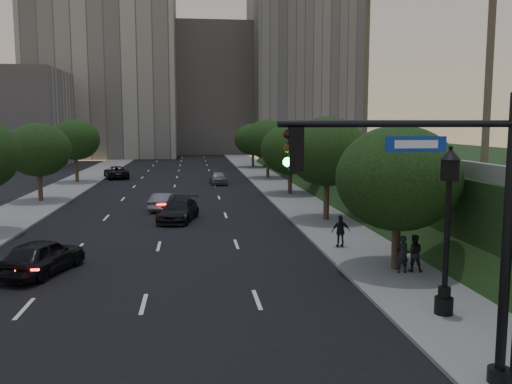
{
  "coord_description": "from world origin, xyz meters",
  "views": [
    {
      "loc": [
        1.75,
        -13.62,
        6.32
      ],
      "look_at": [
        4.26,
        7.5,
        3.6
      ],
      "focal_mm": 38.0,
      "sensor_mm": 36.0,
      "label": 1
    }
  ],
  "objects": [
    {
      "name": "ground",
      "position": [
        0.0,
        0.0,
        0.0
      ],
      "size": [
        160.0,
        160.0,
        0.0
      ],
      "primitive_type": "plane",
      "color": "black",
      "rests_on": "ground"
    },
    {
      "name": "road_surface",
      "position": [
        0.0,
        30.0,
        0.01
      ],
      "size": [
        16.0,
        140.0,
        0.02
      ],
      "primitive_type": "cube",
      "color": "black",
      "rests_on": "ground"
    },
    {
      "name": "sidewalk_right",
      "position": [
        10.25,
        30.0,
        0.07
      ],
      "size": [
        4.5,
        140.0,
        0.15
      ],
      "primitive_type": "cube",
      "color": "slate",
      "rests_on": "ground"
    },
    {
      "name": "sidewalk_left",
      "position": [
        -10.25,
        30.0,
        0.07
      ],
      "size": [
        4.5,
        140.0,
        0.15
      ],
      "primitive_type": "cube",
      "color": "slate",
      "rests_on": "ground"
    },
    {
      "name": "embankment",
      "position": [
        22.0,
        28.0,
        2.0
      ],
      "size": [
        18.0,
        90.0,
        4.0
      ],
      "primitive_type": "cube",
      "color": "black",
      "rests_on": "ground"
    },
    {
      "name": "parapet_wall",
      "position": [
        13.5,
        28.0,
        4.35
      ],
      "size": [
        0.35,
        90.0,
        0.7
      ],
      "primitive_type": "cube",
      "color": "slate",
      "rests_on": "embankment"
    },
    {
      "name": "office_block_left",
      "position": [
        -14.0,
        92.0,
        16.0
      ],
      "size": [
        26.0,
        20.0,
        32.0
      ],
      "primitive_type": "cube",
      "color": "#999786",
      "rests_on": "ground"
    },
    {
      "name": "office_block_mid",
      "position": [
        6.0,
        102.0,
        13.0
      ],
      "size": [
        22.0,
        18.0,
        26.0
      ],
      "primitive_type": "cube",
      "color": "#A69F98",
      "rests_on": "ground"
    },
    {
      "name": "office_block_right",
      "position": [
        24.0,
        96.0,
        18.0
      ],
      "size": [
        20.0,
        22.0,
        36.0
      ],
      "primitive_type": "cube",
      "color": "gray",
      "rests_on": "ground"
    },
    {
      "name": "office_block_filler",
      "position": [
        -26.0,
        70.0,
        7.0
      ],
      "size": [
        18.0,
        16.0,
        14.0
      ],
      "primitive_type": "cube",
      "color": "#A69F98",
      "rests_on": "ground"
    },
    {
      "name": "tree_right_a",
      "position": [
        10.3,
        8.0,
        4.02
      ],
      "size": [
        5.2,
        5.2,
        6.24
      ],
      "color": "#38281C",
      "rests_on": "ground"
    },
    {
      "name": "tree_right_b",
      "position": [
        10.3,
        20.0,
        4.52
      ],
      "size": [
        5.2,
        5.2,
        6.74
      ],
      "color": "#38281C",
      "rests_on": "ground"
    },
    {
      "name": "tree_right_c",
      "position": [
        10.3,
        33.0,
        4.02
      ],
      "size": [
        5.2,
        5.2,
        6.24
      ],
      "color": "#38281C",
      "rests_on": "ground"
    },
    {
      "name": "tree_right_d",
      "position": [
        10.3,
        47.0,
        4.52
      ],
      "size": [
        5.2,
        5.2,
        6.74
      ],
      "color": "#38281C",
      "rests_on": "ground"
    },
    {
      "name": "tree_right_e",
      "position": [
        10.3,
        62.0,
        4.02
      ],
      "size": [
        5.2,
        5.2,
        6.24
      ],
      "color": "#38281C",
      "rests_on": "ground"
    },
    {
      "name": "tree_left_c",
      "position": [
        -10.3,
        31.0,
        4.21
      ],
      "size": [
        5.0,
        5.0,
        6.34
      ],
      "color": "#38281C",
      "rests_on": "ground"
    },
    {
      "name": "tree_left_d",
      "position": [
        -10.3,
        45.0,
        4.58
      ],
      "size": [
        5.0,
        5.0,
        6.71
      ],
      "color": "#38281C",
      "rests_on": "ground"
    },
    {
      "name": "traffic_signal_mast",
      "position": [
        7.89,
        -2.11,
        3.67
      ],
      "size": [
        5.68,
        0.56,
        7.0
      ],
      "color": "black",
      "rests_on": "ground"
    },
    {
      "name": "street_lamp",
      "position": [
        9.82,
        2.51,
        2.63
      ],
      "size": [
        0.64,
        0.64,
        5.62
      ],
      "color": "black",
      "rests_on": "ground"
    },
    {
      "name": "sedan_near_left",
      "position": [
        -4.55,
        9.44,
        0.77
      ],
      "size": [
        3.16,
        4.84,
        1.53
      ],
      "primitive_type": "imported",
      "rotation": [
        0.0,
        0.0,
        2.82
      ],
      "color": "black",
      "rests_on": "ground"
    },
    {
      "name": "sedan_mid_left",
      "position": [
        -0.25,
        25.8,
        0.64
      ],
      "size": [
        2.25,
        4.11,
        1.28
      ],
      "primitive_type": "imported",
      "rotation": [
        0.0,
        0.0,
        2.9
      ],
      "color": "#54555B",
      "rests_on": "ground"
    },
    {
      "name": "sedan_far_left",
      "position": [
        -6.87,
        49.52,
        0.71
      ],
      "size": [
        3.64,
        5.58,
        1.43
      ],
      "primitive_type": "imported",
      "rotation": [
        0.0,
        0.0,
        3.41
      ],
      "color": "black",
      "rests_on": "ground"
    },
    {
      "name": "sedan_near_right",
      "position": [
        0.84,
        21.31,
        0.71
      ],
      "size": [
        2.99,
        5.19,
        1.42
      ],
      "primitive_type": "imported",
      "rotation": [
        0.0,
        0.0,
        -0.22
      ],
      "color": "black",
      "rests_on": "ground"
    },
    {
      "name": "sedan_far_right",
      "position": [
        4.43,
        42.2,
        0.69
      ],
      "size": [
        1.92,
        4.18,
        1.39
      ],
      "primitive_type": "imported",
      "rotation": [
        0.0,
        0.0,
        0.07
      ],
      "color": "slate",
      "rests_on": "ground"
    },
    {
      "name": "pedestrian_a",
      "position": [
        10.32,
        7.35,
        0.94
      ],
      "size": [
        0.62,
        0.44,
        1.57
      ],
      "primitive_type": "imported",
      "rotation": [
        0.0,
        0.0,
        3.26
      ],
      "color": "black",
      "rests_on": "sidewalk_right"
    },
    {
      "name": "pedestrian_b",
      "position": [
        10.89,
        7.5,
        0.93
      ],
      "size": [
        0.88,
        0.76,
        1.56
      ],
      "primitive_type": "imported",
      "rotation": [
        0.0,
        0.0,
        2.89
      ],
      "color": "black",
      "rests_on": "sidewalk_right"
    },
    {
      "name": "pedestrian_c",
      "position": [
        9.09,
        12.25,
        0.95
      ],
      "size": [
        0.97,
        0.45,
        1.61
      ],
      "primitive_type": "imported",
      "rotation": [
        0.0,
        0.0,
        3.2
      ],
      "color": "black",
      "rests_on": "sidewalk_right"
    }
  ]
}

